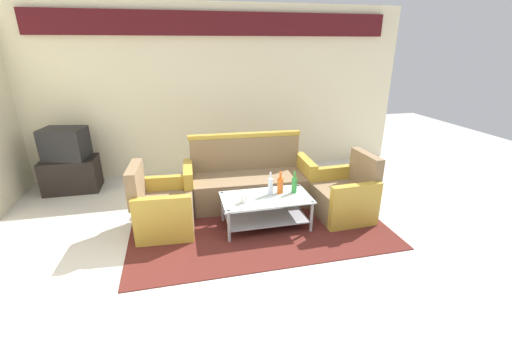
{
  "coord_description": "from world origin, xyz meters",
  "views": [
    {
      "loc": [
        -0.83,
        -3.0,
        2.17
      ],
      "look_at": [
        0.06,
        0.74,
        0.65
      ],
      "focal_mm": 24.02,
      "sensor_mm": 36.0,
      "label": 1
    }
  ],
  "objects_px": {
    "bottle_green": "(294,185)",
    "bottle_clear": "(270,186)",
    "television": "(65,144)",
    "couch": "(248,182)",
    "coffee_table": "(266,207)",
    "armchair_right": "(344,196)",
    "cup": "(244,199)",
    "armchair_left": "(162,209)",
    "bottle_orange": "(280,185)",
    "tv_stand": "(72,175)"
  },
  "relations": [
    {
      "from": "armchair_right",
      "to": "bottle_green",
      "type": "distance_m",
      "value": 0.74
    },
    {
      "from": "armchair_left",
      "to": "bottle_orange",
      "type": "xyz_separation_m",
      "value": [
        1.46,
        -0.13,
        0.23
      ]
    },
    {
      "from": "armchair_right",
      "to": "bottle_green",
      "type": "xyz_separation_m",
      "value": [
        -0.71,
        0.01,
        0.23
      ]
    },
    {
      "from": "bottle_green",
      "to": "television",
      "type": "relative_size",
      "value": 0.42
    },
    {
      "from": "bottle_orange",
      "to": "television",
      "type": "distance_m",
      "value": 3.38
    },
    {
      "from": "armchair_right",
      "to": "bottle_clear",
      "type": "relative_size",
      "value": 2.87
    },
    {
      "from": "couch",
      "to": "tv_stand",
      "type": "relative_size",
      "value": 2.29
    },
    {
      "from": "bottle_orange",
      "to": "tv_stand",
      "type": "distance_m",
      "value": 3.38
    },
    {
      "from": "armchair_right",
      "to": "bottle_orange",
      "type": "distance_m",
      "value": 0.91
    },
    {
      "from": "armchair_left",
      "to": "bottle_green",
      "type": "xyz_separation_m",
      "value": [
        1.64,
        -0.16,
        0.23
      ]
    },
    {
      "from": "tv_stand",
      "to": "television",
      "type": "distance_m",
      "value": 0.5
    },
    {
      "from": "bottle_clear",
      "to": "armchair_right",
      "type": "bearing_deg",
      "value": -1.61
    },
    {
      "from": "armchair_right",
      "to": "bottle_green",
      "type": "relative_size",
      "value": 3.03
    },
    {
      "from": "armchair_left",
      "to": "cup",
      "type": "relative_size",
      "value": 8.5
    },
    {
      "from": "couch",
      "to": "television",
      "type": "height_order",
      "value": "television"
    },
    {
      "from": "couch",
      "to": "television",
      "type": "relative_size",
      "value": 2.71
    },
    {
      "from": "bottle_orange",
      "to": "tv_stand",
      "type": "height_order",
      "value": "bottle_orange"
    },
    {
      "from": "tv_stand",
      "to": "television",
      "type": "height_order",
      "value": "television"
    },
    {
      "from": "coffee_table",
      "to": "television",
      "type": "height_order",
      "value": "television"
    },
    {
      "from": "bottle_green",
      "to": "television",
      "type": "xyz_separation_m",
      "value": [
        -3.05,
        1.79,
        0.24
      ]
    },
    {
      "from": "couch",
      "to": "bottle_green",
      "type": "bearing_deg",
      "value": 124.04
    },
    {
      "from": "coffee_table",
      "to": "tv_stand",
      "type": "bearing_deg",
      "value": 145.43
    },
    {
      "from": "bottle_orange",
      "to": "tv_stand",
      "type": "relative_size",
      "value": 0.36
    },
    {
      "from": "bottle_clear",
      "to": "bottle_green",
      "type": "xyz_separation_m",
      "value": [
        0.31,
        -0.02,
        -0.01
      ]
    },
    {
      "from": "bottle_clear",
      "to": "cup",
      "type": "relative_size",
      "value": 2.97
    },
    {
      "from": "bottle_green",
      "to": "bottle_clear",
      "type": "bearing_deg",
      "value": 176.63
    },
    {
      "from": "coffee_table",
      "to": "tv_stand",
      "type": "xyz_separation_m",
      "value": [
        -2.67,
        1.84,
        -0.01
      ]
    },
    {
      "from": "armchair_left",
      "to": "bottle_clear",
      "type": "xyz_separation_m",
      "value": [
        1.33,
        -0.14,
        0.24
      ]
    },
    {
      "from": "armchair_left",
      "to": "bottle_clear",
      "type": "relative_size",
      "value": 2.87
    },
    {
      "from": "armchair_left",
      "to": "armchair_right",
      "type": "xyz_separation_m",
      "value": [
        2.34,
        -0.17,
        0.0
      ]
    },
    {
      "from": "bottle_green",
      "to": "armchair_right",
      "type": "bearing_deg",
      "value": -0.84
    },
    {
      "from": "cup",
      "to": "tv_stand",
      "type": "relative_size",
      "value": 0.12
    },
    {
      "from": "bottle_green",
      "to": "tv_stand",
      "type": "height_order",
      "value": "bottle_green"
    },
    {
      "from": "bottle_orange",
      "to": "cup",
      "type": "height_order",
      "value": "bottle_orange"
    },
    {
      "from": "bottle_clear",
      "to": "cup",
      "type": "bearing_deg",
      "value": -157.01
    },
    {
      "from": "tv_stand",
      "to": "television",
      "type": "bearing_deg",
      "value": 78.8
    },
    {
      "from": "bottle_green",
      "to": "tv_stand",
      "type": "distance_m",
      "value": 3.54
    },
    {
      "from": "television",
      "to": "armchair_right",
      "type": "bearing_deg",
      "value": 165.59
    },
    {
      "from": "tv_stand",
      "to": "television",
      "type": "xyz_separation_m",
      "value": [
        0.0,
        0.0,
        0.5
      ]
    },
    {
      "from": "armchair_right",
      "to": "bottle_clear",
      "type": "distance_m",
      "value": 1.04
    },
    {
      "from": "coffee_table",
      "to": "tv_stand",
      "type": "relative_size",
      "value": 1.38
    },
    {
      "from": "armchair_right",
      "to": "cup",
      "type": "height_order",
      "value": "armchair_right"
    },
    {
      "from": "couch",
      "to": "armchair_right",
      "type": "xyz_separation_m",
      "value": [
        1.15,
        -0.73,
        -0.03
      ]
    },
    {
      "from": "bottle_orange",
      "to": "bottle_clear",
      "type": "xyz_separation_m",
      "value": [
        -0.13,
        -0.01,
        0.0
      ]
    },
    {
      "from": "couch",
      "to": "coffee_table",
      "type": "bearing_deg",
      "value": 96.86
    },
    {
      "from": "bottle_orange",
      "to": "bottle_green",
      "type": "relative_size",
      "value": 1.02
    },
    {
      "from": "cup",
      "to": "television",
      "type": "relative_size",
      "value": 0.15
    },
    {
      "from": "bottle_clear",
      "to": "television",
      "type": "relative_size",
      "value": 0.44
    },
    {
      "from": "armchair_left",
      "to": "cup",
      "type": "height_order",
      "value": "armchair_left"
    },
    {
      "from": "tv_stand",
      "to": "bottle_green",
      "type": "bearing_deg",
      "value": -30.37
    }
  ]
}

